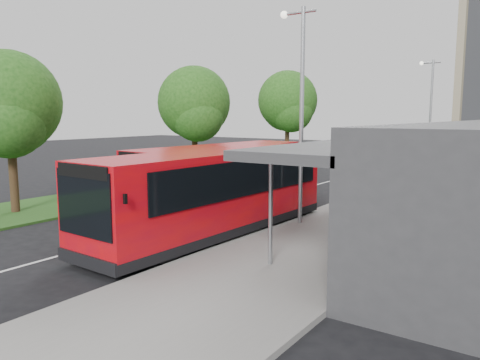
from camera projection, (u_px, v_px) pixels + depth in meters
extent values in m
plane|color=black|center=(183.00, 222.00, 18.78)|extent=(120.00, 120.00, 0.00)
cube|color=gray|center=(448.00, 177.00, 31.62)|extent=(5.00, 80.00, 0.15)
cube|color=#204215|center=(281.00, 166.00, 38.99)|extent=(5.00, 80.00, 0.10)
cube|color=silver|center=(335.00, 180.00, 30.96)|extent=(0.12, 70.00, 0.01)
cube|color=silver|center=(54.00, 307.00, 10.41)|extent=(0.12, 2.00, 0.01)
cube|color=silver|center=(218.00, 246.00, 15.28)|extent=(0.12, 2.00, 0.01)
cube|color=silver|center=(303.00, 214.00, 20.16)|extent=(0.12, 2.00, 0.01)
cube|color=silver|center=(354.00, 195.00, 25.03)|extent=(0.12, 2.00, 0.01)
cube|color=silver|center=(389.00, 182.00, 29.91)|extent=(0.12, 2.00, 0.01)
cube|color=silver|center=(414.00, 173.00, 34.78)|extent=(0.12, 2.00, 0.01)
cube|color=silver|center=(433.00, 166.00, 39.66)|extent=(0.12, 2.00, 0.01)
cube|color=silver|center=(448.00, 160.00, 44.53)|extent=(0.12, 2.00, 0.01)
cube|color=silver|center=(460.00, 156.00, 49.41)|extent=(0.12, 2.00, 0.01)
cube|color=silver|center=(470.00, 152.00, 54.28)|extent=(0.12, 2.00, 0.01)
cube|color=black|center=(453.00, 177.00, 20.25)|extent=(0.06, 24.00, 2.20)
cube|color=#303033|center=(424.00, 137.00, 20.74)|extent=(2.80, 26.00, 0.25)
cylinder|color=#9C9FA4|center=(271.00, 211.00, 12.77)|extent=(0.12, 0.12, 3.30)
cylinder|color=#9C9FA4|center=(444.00, 155.00, 30.64)|extent=(0.12, 0.12, 3.30)
cylinder|color=#342214|center=(13.00, 175.00, 20.07)|extent=(0.36, 0.36, 3.40)
sphere|color=#1A4913|center=(8.00, 102.00, 19.65)|extent=(4.33, 4.33, 4.33)
sphere|color=#1A4913|center=(8.00, 121.00, 19.09)|extent=(3.09, 3.09, 3.09)
sphere|color=#1A4913|center=(14.00, 115.00, 20.41)|extent=(3.40, 3.40, 3.40)
cylinder|color=#342214|center=(195.00, 154.00, 29.81)|extent=(0.36, 0.36, 3.58)
sphere|color=#1A4913|center=(194.00, 102.00, 29.36)|extent=(4.55, 4.55, 4.55)
sphere|color=#1A4913|center=(198.00, 115.00, 28.81)|extent=(3.25, 3.25, 3.25)
sphere|color=#1A4913|center=(193.00, 112.00, 30.13)|extent=(3.58, 3.58, 3.58)
cylinder|color=#342214|center=(287.00, 143.00, 39.54)|extent=(0.36, 0.36, 3.89)
sphere|color=#1A4913|center=(288.00, 100.00, 39.05)|extent=(4.95, 4.95, 4.95)
sphere|color=#1A4913|center=(291.00, 111.00, 38.51)|extent=(3.53, 3.53, 3.53)
sphere|color=#1A4913|center=(285.00, 108.00, 39.83)|extent=(3.89, 3.89, 3.89)
cylinder|color=#9C9FA4|center=(302.00, 118.00, 17.45)|extent=(0.16, 0.16, 8.00)
cylinder|color=#9C9FA4|center=(299.00, 13.00, 17.04)|extent=(1.40, 0.10, 0.10)
sphere|color=silver|center=(284.00, 15.00, 17.38)|extent=(0.28, 0.28, 0.28)
cylinder|color=#9C9FA4|center=(430.00, 117.00, 33.70)|extent=(0.16, 0.16, 8.00)
cylinder|color=#9C9FA4|center=(430.00, 63.00, 33.29)|extent=(1.40, 0.10, 0.10)
sphere|color=silver|center=(422.00, 63.00, 33.63)|extent=(0.28, 0.28, 0.28)
cube|color=red|center=(215.00, 189.00, 16.38)|extent=(2.89, 10.62, 2.66)
cube|color=black|center=(215.00, 225.00, 16.56)|extent=(2.91, 10.64, 0.30)
cube|color=black|center=(84.00, 204.00, 12.16)|extent=(2.26, 0.13, 1.76)
cube|color=black|center=(292.00, 164.00, 20.51)|extent=(2.21, 0.13, 1.30)
cube|color=black|center=(193.00, 172.00, 17.31)|extent=(0.38, 9.03, 1.20)
cube|color=black|center=(249.00, 177.00, 15.80)|extent=(0.38, 9.03, 1.20)
cube|color=black|center=(86.00, 262.00, 12.37)|extent=(2.51, 0.17, 0.35)
cube|color=black|center=(82.00, 171.00, 12.04)|extent=(2.11, 0.12, 0.35)
cube|color=black|center=(60.00, 188.00, 13.14)|extent=(0.08, 0.08, 0.25)
cube|color=black|center=(125.00, 199.00, 11.46)|extent=(0.08, 0.08, 0.25)
cylinder|color=black|center=(118.00, 239.00, 14.48)|extent=(0.33, 0.91, 0.90)
cylinder|color=black|center=(166.00, 250.00, 13.22)|extent=(0.33, 0.91, 0.90)
cylinder|color=black|center=(247.00, 205.00, 19.88)|extent=(0.33, 0.91, 0.90)
cylinder|color=black|center=(290.00, 211.00, 18.62)|extent=(0.33, 0.91, 0.90)
cube|color=red|center=(221.00, 172.00, 21.99)|extent=(3.01, 10.09, 2.51)
cube|color=black|center=(221.00, 198.00, 22.16)|extent=(3.03, 10.12, 0.28)
cube|color=black|center=(136.00, 178.00, 18.08)|extent=(2.13, 0.19, 1.66)
cube|color=black|center=(280.00, 156.00, 25.80)|extent=(2.09, 0.18, 1.23)
cube|color=black|center=(206.00, 161.00, 22.89)|extent=(0.60, 8.52, 1.14)
cube|color=black|center=(244.00, 164.00, 21.40)|extent=(0.60, 8.52, 1.14)
cube|color=black|center=(137.00, 215.00, 18.27)|extent=(2.37, 0.23, 0.33)
cube|color=black|center=(135.00, 157.00, 17.96)|extent=(1.99, 0.17, 0.33)
cube|color=black|center=(119.00, 169.00, 19.03)|extent=(0.08, 0.08, 0.24)
cube|color=black|center=(163.00, 174.00, 17.39)|extent=(0.08, 0.08, 0.24)
cylinder|color=black|center=(155.00, 204.00, 20.26)|extent=(0.34, 0.87, 0.85)
cylinder|color=black|center=(187.00, 210.00, 19.03)|extent=(0.34, 0.87, 0.85)
cylinder|color=black|center=(246.00, 186.00, 25.26)|extent=(0.34, 0.87, 0.85)
cylinder|color=black|center=(276.00, 190.00, 24.03)|extent=(0.34, 0.87, 0.85)
cylinder|color=#3E2A19|center=(394.00, 186.00, 23.89)|extent=(0.59, 0.59, 1.02)
cylinder|color=yellow|center=(434.00, 169.00, 31.10)|extent=(0.20, 0.20, 1.03)
imported|color=#520B11|center=(441.00, 151.00, 47.79)|extent=(1.49, 3.55, 1.20)
imported|color=navy|center=(426.00, 146.00, 56.08)|extent=(1.23, 3.52, 1.16)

